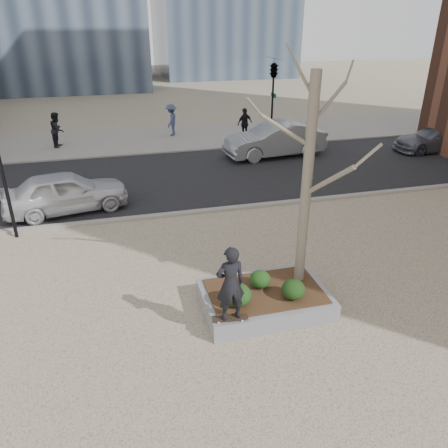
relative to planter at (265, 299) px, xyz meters
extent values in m
plane|color=tan|center=(-1.00, 0.00, -0.23)|extent=(120.00, 120.00, 0.00)
cube|color=black|center=(-1.00, 10.00, -0.21)|extent=(60.00, 8.00, 0.02)
cube|color=gray|center=(-1.00, 17.00, -0.21)|extent=(60.00, 6.00, 0.02)
cube|color=gray|center=(0.00, 0.00, 0.00)|extent=(3.00, 2.00, 0.45)
cube|color=#382314|center=(0.00, 0.00, 0.25)|extent=(2.70, 1.70, 0.04)
ellipsoid|color=#113614|center=(-0.79, -0.38, 0.53)|extent=(0.61, 0.61, 0.52)
ellipsoid|color=#173A12|center=(-0.07, 0.18, 0.48)|extent=(0.51, 0.51, 0.43)
ellipsoid|color=black|center=(0.53, -0.45, 0.50)|extent=(0.55, 0.55, 0.47)
imported|color=black|center=(-1.10, -0.84, 1.17)|extent=(0.66, 0.46, 1.74)
imported|color=silver|center=(-4.99, 7.34, 0.53)|extent=(4.58, 2.52, 1.48)
imported|color=gray|center=(4.75, 12.01, 0.63)|extent=(5.20, 2.20, 1.67)
imported|color=#595B66|center=(13.25, 10.79, 0.42)|extent=(4.40, 1.95, 1.26)
imported|color=black|center=(-5.98, 16.63, 0.72)|extent=(0.84, 1.00, 1.85)
imported|color=#3B466A|center=(0.34, 17.56, 0.71)|extent=(1.09, 1.35, 1.83)
imported|color=black|center=(4.33, 15.81, 0.66)|extent=(1.10, 0.75, 1.73)
camera|label=1|loc=(-3.17, -8.26, 6.22)|focal=35.00mm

